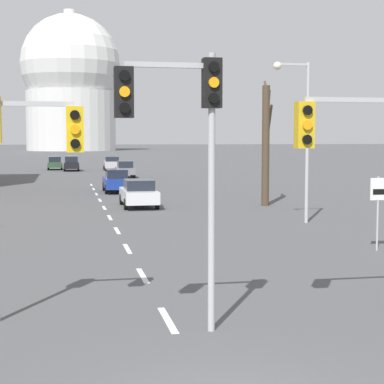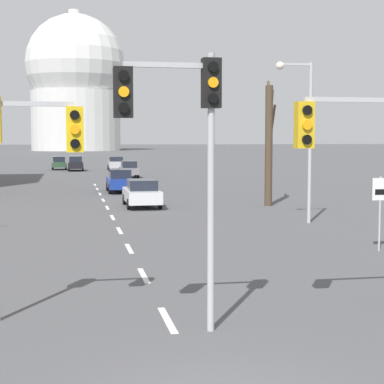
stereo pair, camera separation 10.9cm
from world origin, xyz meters
TOP-DOWN VIEW (x-y plane):
  - lane_stripe_0 at (0.00, 4.82)m, footprint 0.16×2.00m
  - lane_stripe_1 at (0.00, 9.32)m, footprint 0.16×2.00m
  - lane_stripe_2 at (0.00, 13.82)m, footprint 0.16×2.00m
  - lane_stripe_3 at (0.00, 18.32)m, footprint 0.16×2.00m
  - lane_stripe_4 at (0.00, 22.82)m, footprint 0.16×2.00m
  - lane_stripe_5 at (0.00, 27.32)m, footprint 0.16×2.00m
  - lane_stripe_6 at (0.00, 31.82)m, footprint 0.16×2.00m
  - lane_stripe_7 at (0.00, 36.32)m, footprint 0.16×2.00m
  - lane_stripe_8 at (0.00, 40.82)m, footprint 0.16×2.00m
  - lane_stripe_9 at (0.00, 45.32)m, footprint 0.16×2.00m
  - traffic_signal_near_right at (4.21, 4.24)m, footprint 2.55×0.34m
  - traffic_signal_centre_tall at (0.16, 3.90)m, footprint 2.07×0.34m
  - traffic_signal_near_left at (-2.96, 5.42)m, footprint 2.04×0.34m
  - speed_limit_sign at (8.39, 11.76)m, footprint 0.60×0.08m
  - street_lamp_right at (8.36, 19.14)m, footprint 1.72×0.36m
  - sedan_near_left at (1.94, 27.43)m, footprint 1.89×4.51m
  - sedan_near_right at (3.66, 54.56)m, footprint 1.74×4.01m
  - sedan_mid_centre at (3.47, 70.11)m, footprint 1.92×4.03m
  - sedan_far_left at (-1.38, 69.04)m, footprint 1.81×4.27m
  - sedan_far_right at (1.48, 37.52)m, footprint 1.78×4.44m
  - sedan_distant_centre at (-3.34, 72.26)m, footprint 1.76×3.82m
  - bare_tree_right_near at (9.18, 26.79)m, footprint 1.25×2.14m
  - capitol_dome at (0.00, 200.34)m, footprint 31.24×31.24m

SIDE VIEW (x-z plane):
  - lane_stripe_0 at x=0.00m, z-range 0.00..0.01m
  - lane_stripe_1 at x=0.00m, z-range 0.00..0.01m
  - lane_stripe_2 at x=0.00m, z-range 0.00..0.01m
  - lane_stripe_3 at x=0.00m, z-range 0.00..0.01m
  - lane_stripe_4 at x=0.00m, z-range 0.00..0.01m
  - lane_stripe_5 at x=0.00m, z-range 0.00..0.01m
  - lane_stripe_6 at x=0.00m, z-range 0.00..0.01m
  - lane_stripe_7 at x=0.00m, z-range 0.00..0.01m
  - lane_stripe_8 at x=0.00m, z-range 0.00..0.01m
  - lane_stripe_9 at x=0.00m, z-range 0.00..0.01m
  - sedan_near_left at x=1.94m, z-range 0.01..1.56m
  - sedan_mid_centre at x=3.47m, z-range 0.01..1.64m
  - sedan_distant_centre at x=-3.34m, z-range 0.00..1.65m
  - sedan_near_right at x=3.66m, z-range 0.02..1.66m
  - sedan_far_right at x=1.48m, z-range 0.01..1.67m
  - sedan_far_left at x=-1.38m, z-range -0.01..1.74m
  - speed_limit_sign at x=8.39m, z-range 0.45..3.01m
  - traffic_signal_near_left at x=-2.96m, z-range 1.24..6.06m
  - bare_tree_right_near at x=9.18m, z-range 0.04..7.33m
  - traffic_signal_near_right at x=4.21m, z-range 1.28..6.18m
  - traffic_signal_centre_tall at x=0.16m, z-range 1.42..6.92m
  - street_lamp_right at x=8.36m, z-range 0.86..8.10m
  - capitol_dome at x=0.00m, z-range -0.57..43.55m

